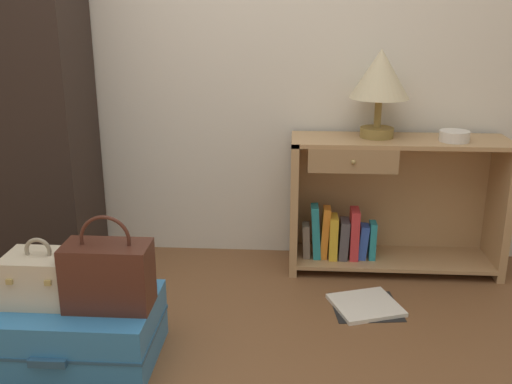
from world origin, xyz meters
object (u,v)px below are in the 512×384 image
Objects in this scene: bowl at (454,136)px; suitcase_large at (71,330)px; table_lamp at (380,78)px; open_book_on_floor at (366,305)px; bookshelf at (385,205)px; handbag at (108,275)px; train_case at (41,277)px.

bowl reaches higher than suitcase_large.
suitcase_large is at bearing -142.91° from table_lamp.
open_book_on_floor is (-0.44, -0.41, -0.73)m from bowl.
bowl is (0.31, -0.06, 0.39)m from bookshelf.
bowl is 1.79m from handbag.
suitcase_large is at bearing -157.98° from open_book_on_floor.
open_book_on_floor is at bearing 20.39° from train_case.
handbag is at bearing -138.01° from table_lamp.
suitcase_large is at bearing 172.19° from handbag.
open_book_on_floor is at bearing -136.87° from bowl.
bookshelf is 2.99× the size of open_book_on_floor.
bookshelf is 1.59× the size of suitcase_large.
table_lamp reaches higher than bowl.
bowl reaches higher than bookshelf.
table_lamp is 0.47m from bowl.
bookshelf is 0.67m from table_lamp.
table_lamp reaches higher than handbag.
bookshelf is at bearing 169.32° from bowl.
bowl reaches higher than handbag.
suitcase_large is 2.60× the size of train_case.
table_lamp reaches higher than open_book_on_floor.
table_lamp is at bearing 81.97° from open_book_on_floor.
bookshelf is 1.54m from handbag.
table_lamp is 1.63m from handbag.
bookshelf reaches higher than suitcase_large.
train_case is (-0.10, 0.00, 0.22)m from suitcase_large.
handbag is (-1.49, -0.93, -0.35)m from bowl.
train_case is at bearing -159.61° from open_book_on_floor.
train_case is at bearing -146.55° from bookshelf.
bowl reaches higher than train_case.
bowl is 1.99m from suitcase_large.
handbag is 1.23m from open_book_on_floor.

